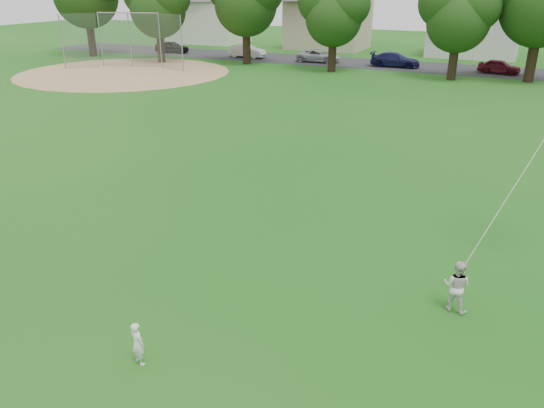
% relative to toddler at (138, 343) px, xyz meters
% --- Properties ---
extents(ground, '(160.00, 160.00, 0.00)m').
position_rel_toddler_xyz_m(ground, '(1.15, 1.92, -0.49)').
color(ground, '#125112').
rests_on(ground, ground).
extents(street, '(90.00, 7.00, 0.01)m').
position_rel_toddler_xyz_m(street, '(1.15, 43.92, -0.49)').
color(street, '#2D2D30').
rests_on(street, ground).
extents(dirt_infield, '(18.00, 18.00, 0.02)m').
position_rel_toddler_xyz_m(dirt_infield, '(-24.85, 29.92, -0.48)').
color(dirt_infield, '#9E7F51').
rests_on(dirt_infield, ground).
extents(toddler, '(0.41, 0.32, 0.99)m').
position_rel_toddler_xyz_m(toddler, '(0.00, 0.00, 0.00)').
color(toddler, white).
rests_on(toddler, ground).
extents(older_boy, '(0.72, 0.60, 1.32)m').
position_rel_toddler_xyz_m(older_boy, '(5.65, 4.76, 0.16)').
color(older_boy, silver).
rests_on(older_boy, ground).
extents(kite, '(1.57, 2.31, 5.63)m').
position_rel_toddler_xyz_m(kite, '(6.60, 6.45, 2.49)').
color(kite, white).
rests_on(kite, ground).
extents(baseball_backstop, '(10.25, 4.36, 4.69)m').
position_rel_toddler_xyz_m(baseball_backstop, '(-26.16, 32.36, 1.85)').
color(baseball_backstop, gray).
rests_on(baseball_backstop, ground).
extents(parked_cars, '(55.27, 2.64, 1.29)m').
position_rel_toddler_xyz_m(parked_cars, '(-1.66, 42.92, 0.14)').
color(parked_cars, black).
rests_on(parked_cars, ground).
extents(house_row, '(77.39, 13.95, 9.88)m').
position_rel_toddler_xyz_m(house_row, '(3.05, 53.92, 4.31)').
color(house_row, silver).
rests_on(house_row, ground).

